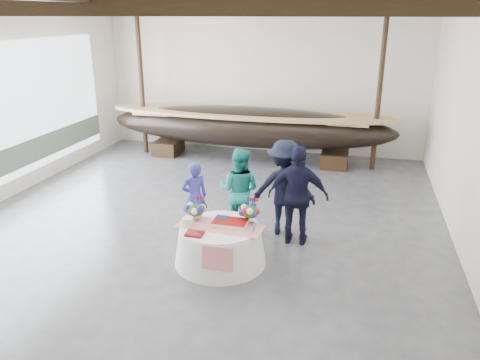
# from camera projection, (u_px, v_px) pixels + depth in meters

# --- Properties ---
(floor) EXTENTS (10.00, 12.00, 0.01)m
(floor) POSITION_uv_depth(u_px,v_px,m) (201.00, 225.00, 9.81)
(floor) COLOR #3D3D42
(floor) RESTS_ON ground
(wall_back) EXTENTS (10.00, 0.02, 4.50)m
(wall_back) POSITION_uv_depth(u_px,v_px,m) (262.00, 80.00, 14.53)
(wall_back) COLOR silver
(wall_back) RESTS_ON ground
(wall_right) EXTENTS (0.02, 12.00, 4.50)m
(wall_right) POSITION_uv_depth(u_px,v_px,m) (478.00, 136.00, 7.88)
(wall_right) COLOR silver
(wall_right) RESTS_ON ground
(pavilion_structure) EXTENTS (9.80, 11.76, 4.50)m
(pavilion_structure) POSITION_uv_depth(u_px,v_px,m) (209.00, 24.00, 9.21)
(pavilion_structure) COLOR black
(pavilion_structure) RESTS_ON ground
(open_bay) EXTENTS (0.03, 7.00, 3.20)m
(open_bay) POSITION_uv_depth(u_px,v_px,m) (18.00, 117.00, 11.27)
(open_bay) COLOR silver
(open_bay) RESTS_ON ground
(longboat_display) EXTENTS (8.62, 1.72, 1.62)m
(longboat_display) POSITION_uv_depth(u_px,v_px,m) (248.00, 126.00, 13.86)
(longboat_display) COLOR black
(longboat_display) RESTS_ON ground
(banquet_table) EXTENTS (1.63, 1.63, 0.70)m
(banquet_table) POSITION_uv_depth(u_px,v_px,m) (220.00, 244.00, 8.25)
(banquet_table) COLOR white
(banquet_table) RESTS_ON ground
(tabletop_items) EXTENTS (1.53, 0.98, 0.40)m
(tabletop_items) POSITION_uv_depth(u_px,v_px,m) (220.00, 215.00, 8.23)
(tabletop_items) COLOR red
(tabletop_items) RESTS_ON banquet_table
(guest_woman_blue) EXTENTS (0.63, 0.60, 1.46)m
(guest_woman_blue) POSITION_uv_depth(u_px,v_px,m) (195.00, 197.00, 9.34)
(guest_woman_blue) COLOR navy
(guest_woman_blue) RESTS_ON ground
(guest_woman_teal) EXTENTS (0.91, 0.75, 1.74)m
(guest_woman_teal) POSITION_uv_depth(u_px,v_px,m) (239.00, 190.00, 9.31)
(guest_woman_teal) COLOR teal
(guest_woman_teal) RESTS_ON ground
(guest_man_left) EXTENTS (1.33, 0.88, 1.92)m
(guest_man_left) POSITION_uv_depth(u_px,v_px,m) (284.00, 187.00, 9.19)
(guest_man_left) COLOR black
(guest_man_left) RESTS_ON ground
(guest_man_right) EXTENTS (1.15, 0.51, 1.94)m
(guest_man_right) POSITION_uv_depth(u_px,v_px,m) (298.00, 196.00, 8.75)
(guest_man_right) COLOR black
(guest_man_right) RESTS_ON ground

